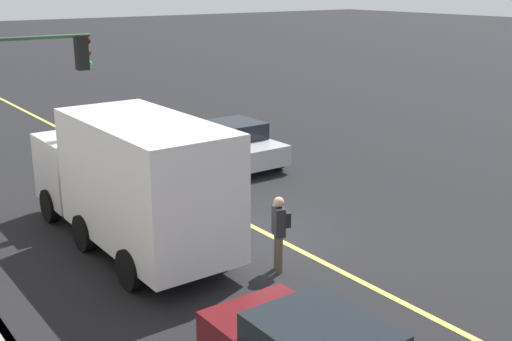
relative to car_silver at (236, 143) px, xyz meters
The scene contains 5 objects.
ground 6.67m from the car_silver, 152.23° to the left, with size 200.00×200.00×0.00m, color black.
lane_stripe_center 6.66m from the car_silver, 152.23° to the left, with size 80.00×0.16×0.01m, color #D8CC4C.
car_silver is the anchor object (origin of this frame).
truck_white 7.77m from the car_silver, 126.84° to the left, with size 7.25×2.46×3.31m.
pedestrian_with_backpack 8.86m from the car_silver, 151.91° to the left, with size 0.47×0.46×1.76m.
Camera 1 is at (-12.31, 9.30, 6.28)m, focal length 44.82 mm.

